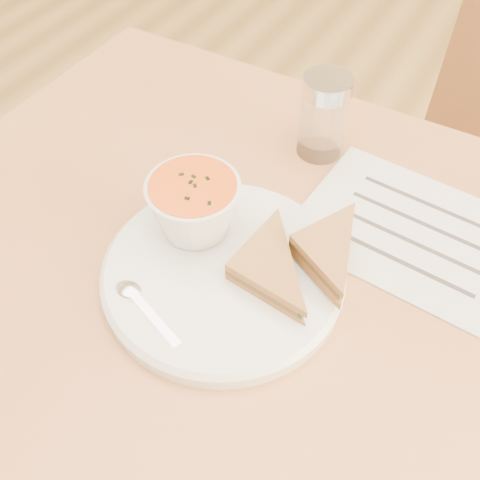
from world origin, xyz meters
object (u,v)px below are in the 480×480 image
Objects in this scene: plate at (223,273)px; chair_far at (443,209)px; soup_bowl at (195,209)px; condiment_shaker at (323,117)px; dining_table at (275,408)px.

chair_far is at bearing 73.50° from plate.
condiment_shaker reaches higher than soup_bowl.
soup_bowl is (-0.06, 0.03, 0.04)m from plate.
soup_bowl reaches higher than dining_table.
dining_table is at bearing 98.53° from chair_far.
condiment_shaker is at bearing 75.33° from soup_bowl.
plate is 0.26m from condiment_shaker.
condiment_shaker is (0.06, 0.22, 0.01)m from soup_bowl.
condiment_shaker is (0.00, 0.25, 0.05)m from plate.
plate is (-0.06, -0.04, 0.38)m from dining_table.
soup_bowl is at bearing -175.24° from dining_table.
chair_far is 0.73m from soup_bowl.
plate is at bearing 93.43° from chair_far.
condiment_shaker reaches higher than dining_table.
soup_bowl reaches higher than chair_far.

